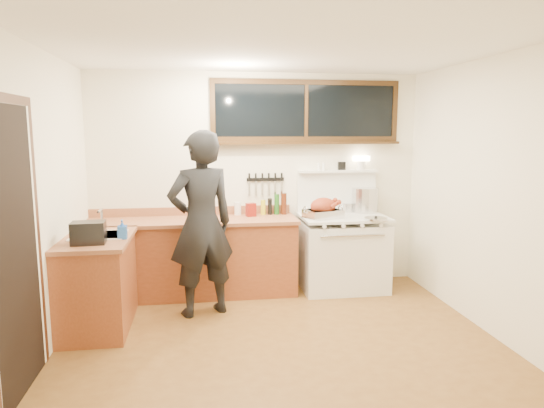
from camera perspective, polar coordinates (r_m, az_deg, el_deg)
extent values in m
cube|color=brown|center=(4.60, 0.98, -16.07)|extent=(4.00, 3.50, 0.02)
cube|color=white|center=(5.97, -1.79, 2.74)|extent=(4.00, 0.05, 2.60)
cube|color=white|center=(2.52, 7.73, -5.55)|extent=(4.00, 0.05, 2.60)
cube|color=white|center=(4.38, -26.12, -0.32)|extent=(0.05, 3.50, 2.60)
cube|color=white|center=(4.98, 24.70, 0.75)|extent=(0.05, 3.50, 2.60)
cube|color=white|center=(4.24, 1.08, 18.28)|extent=(4.00, 3.50, 0.05)
cube|color=brown|center=(5.77, -9.33, -6.38)|extent=(2.40, 0.60, 0.86)
cube|color=#995C3C|center=(5.66, -9.44, -2.00)|extent=(2.44, 0.64, 0.04)
cube|color=#995C3C|center=(5.94, -9.42, -0.82)|extent=(2.40, 0.03, 0.10)
sphere|color=#B78C38|center=(5.54, -19.86, -4.54)|extent=(0.03, 0.03, 0.03)
sphere|color=#B78C38|center=(5.46, -14.70, -4.48)|extent=(0.03, 0.03, 0.03)
sphere|color=#B78C38|center=(5.43, -9.44, -4.39)|extent=(0.03, 0.03, 0.03)
sphere|color=#B78C38|center=(5.45, -4.15, -4.26)|extent=(0.03, 0.03, 0.03)
sphere|color=#B78C38|center=(5.50, 0.54, -4.12)|extent=(0.03, 0.03, 0.03)
cube|color=brown|center=(5.08, -19.78, -8.89)|extent=(0.60, 1.05, 0.86)
cube|color=#995C3C|center=(4.96, -19.94, -3.92)|extent=(0.64, 1.09, 0.04)
cube|color=white|center=(5.04, -19.64, -4.18)|extent=(0.45, 0.40, 0.14)
cube|color=white|center=(5.03, -19.67, -3.46)|extent=(0.50, 0.45, 0.01)
cylinder|color=silver|center=(5.18, -19.36, -1.80)|extent=(0.02, 0.02, 0.24)
cylinder|color=silver|center=(5.08, -19.59, -0.74)|extent=(0.02, 0.18, 0.02)
cube|color=white|center=(5.97, 8.31, -6.04)|extent=(1.00, 0.70, 0.82)
cube|color=white|center=(5.87, 8.42, -1.55)|extent=(1.02, 0.72, 0.03)
cube|color=white|center=(5.63, 9.33, -5.81)|extent=(0.88, 0.02, 0.46)
cylinder|color=silver|center=(5.55, 9.49, -3.69)|extent=(0.75, 0.02, 0.02)
cylinder|color=white|center=(5.44, 6.18, -2.68)|extent=(0.04, 0.03, 0.04)
cylinder|color=white|center=(5.50, 8.40, -2.60)|extent=(0.04, 0.03, 0.04)
cylinder|color=white|center=(5.57, 10.56, -2.52)|extent=(0.04, 0.03, 0.04)
cylinder|color=white|center=(5.65, 12.68, -2.43)|extent=(0.04, 0.03, 0.04)
cube|color=white|center=(6.13, 7.61, 1.41)|extent=(1.00, 0.05, 0.50)
cube|color=white|center=(6.07, 7.73, 3.85)|extent=(1.00, 0.12, 0.03)
cylinder|color=white|center=(6.16, 10.44, 4.50)|extent=(0.11, 0.11, 0.11)
cube|color=#FFE5B2|center=(6.15, 10.46, 5.29)|extent=(0.19, 0.10, 0.06)
cube|color=black|center=(6.08, 8.20, 4.47)|extent=(0.09, 0.05, 0.10)
cylinder|color=white|center=(6.02, 6.10, 4.42)|extent=(0.04, 0.04, 0.09)
cylinder|color=white|center=(6.01, 5.54, 4.41)|extent=(0.04, 0.04, 0.09)
cube|color=black|center=(6.00, 4.03, 10.88)|extent=(2.20, 0.01, 0.62)
cube|color=black|center=(6.02, 4.07, 14.11)|extent=(2.32, 0.04, 0.06)
cube|color=black|center=(5.99, 4.00, 7.63)|extent=(2.32, 0.04, 0.06)
cube|color=black|center=(5.86, -7.02, 10.89)|extent=(0.06, 0.04, 0.62)
cube|color=black|center=(6.34, 14.24, 10.52)|extent=(0.06, 0.04, 0.62)
cube|color=black|center=(6.00, 4.04, 10.88)|extent=(0.04, 0.04, 0.62)
cube|color=black|center=(5.95, 4.10, 7.19)|extent=(2.32, 0.13, 0.03)
cube|color=black|center=(3.90, -27.83, -5.19)|extent=(0.01, 0.86, 2.10)
cube|color=black|center=(4.35, -25.69, -3.70)|extent=(0.01, 0.07, 2.10)
cube|color=black|center=(3.81, -28.94, 10.90)|extent=(0.01, 1.04, 0.07)
cube|color=black|center=(5.94, -0.79, 2.91)|extent=(0.46, 0.02, 0.04)
cube|color=silver|center=(5.92, -2.68, 1.80)|extent=(0.02, 0.00, 0.18)
cube|color=black|center=(5.90, -2.69, 3.15)|extent=(0.02, 0.02, 0.10)
cube|color=silver|center=(5.93, -1.91, 1.82)|extent=(0.02, 0.00, 0.18)
cube|color=black|center=(5.91, -1.92, 3.16)|extent=(0.02, 0.02, 0.10)
cube|color=silver|center=(5.94, -1.15, 1.83)|extent=(0.02, 0.00, 0.18)
cube|color=black|center=(5.92, -1.15, 3.18)|extent=(0.02, 0.02, 0.10)
cube|color=silver|center=(5.95, -0.38, 1.84)|extent=(0.03, 0.00, 0.18)
cube|color=black|center=(5.93, -0.38, 3.19)|extent=(0.02, 0.02, 0.10)
cube|color=silver|center=(5.96, 0.38, 1.86)|extent=(0.03, 0.00, 0.18)
cube|color=black|center=(5.94, 0.38, 3.20)|extent=(0.02, 0.02, 0.10)
cube|color=silver|center=(5.97, 1.14, 1.87)|extent=(0.03, 0.00, 0.18)
cube|color=black|center=(5.96, 1.14, 3.21)|extent=(0.02, 0.02, 0.10)
imported|color=black|center=(5.04, -8.33, -2.36)|extent=(0.82, 0.67, 1.92)
imported|color=blue|center=(4.79, -17.20, -2.85)|extent=(0.08, 0.09, 0.18)
cube|color=black|center=(4.68, -20.78, -3.19)|extent=(0.30, 0.22, 0.20)
cube|color=#995C3C|center=(5.51, -7.78, -1.93)|extent=(0.44, 0.38, 0.02)
ellipsoid|color=maroon|center=(5.50, -7.79, -1.26)|extent=(0.24, 0.20, 0.12)
sphere|color=maroon|center=(5.55, -6.84, -0.91)|extent=(0.05, 0.05, 0.05)
sphere|color=maroon|center=(5.45, -6.81, -1.07)|extent=(0.05, 0.05, 0.05)
cube|color=silver|center=(5.69, 6.02, -1.15)|extent=(0.48, 0.41, 0.10)
cube|color=#3F3F42|center=(5.69, 6.03, -0.81)|extent=(0.42, 0.35, 0.03)
torus|color=silver|center=(5.64, 3.95, -0.71)|extent=(0.04, 0.10, 0.10)
torus|color=silver|center=(5.74, 8.07, -0.60)|extent=(0.04, 0.10, 0.10)
ellipsoid|color=maroon|center=(5.68, 6.04, -0.26)|extent=(0.37, 0.32, 0.20)
cylinder|color=maroon|center=(5.63, 7.29, -0.15)|extent=(0.12, 0.08, 0.09)
sphere|color=maroon|center=(5.64, 7.87, 0.21)|extent=(0.06, 0.06, 0.06)
cylinder|color=maroon|center=(5.78, 6.88, 0.08)|extent=(0.12, 0.08, 0.09)
sphere|color=maroon|center=(5.79, 7.45, 0.43)|extent=(0.06, 0.06, 0.06)
cylinder|color=silver|center=(6.17, 10.90, 0.48)|extent=(0.41, 0.41, 0.31)
cylinder|color=silver|center=(6.16, 8.95, -0.42)|extent=(0.17, 0.17, 0.11)
cylinder|color=black|center=(6.27, 8.85, 0.17)|extent=(0.05, 0.15, 0.02)
cylinder|color=silver|center=(5.69, 12.12, -1.69)|extent=(0.33, 0.33, 0.02)
sphere|color=black|center=(5.69, 12.12, -1.51)|extent=(0.03, 0.03, 0.03)
cube|color=maroon|center=(5.77, -2.50, -0.68)|extent=(0.13, 0.11, 0.16)
cylinder|color=white|center=(5.89, -4.05, -0.53)|extent=(0.10, 0.10, 0.16)
cylinder|color=black|center=(5.87, -1.05, -0.41)|extent=(0.06, 0.06, 0.18)
cylinder|color=black|center=(5.88, -0.25, -0.29)|extent=(0.05, 0.05, 0.20)
cylinder|color=black|center=(5.89, 0.56, -0.03)|extent=(0.06, 0.06, 0.25)
cylinder|color=black|center=(5.91, 1.40, 0.03)|extent=(0.07, 0.07, 0.26)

